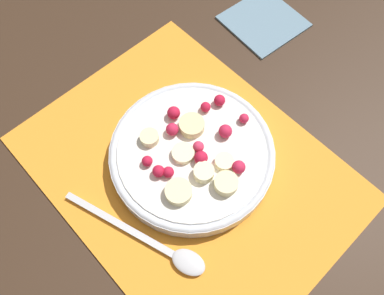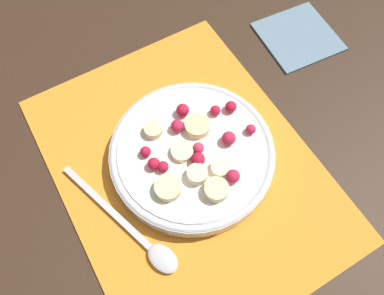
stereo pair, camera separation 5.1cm
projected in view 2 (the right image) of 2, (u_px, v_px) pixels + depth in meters
ground_plane at (186, 167)px, 0.55m from camera, size 3.00×3.00×0.00m
placemat at (186, 166)px, 0.54m from camera, size 0.46×0.35×0.01m
fruit_bowl at (192, 153)px, 0.53m from camera, size 0.23×0.23×0.05m
spoon at (141, 238)px, 0.49m from camera, size 0.21×0.09×0.01m
napkin at (298, 36)px, 0.65m from camera, size 0.13×0.13×0.01m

